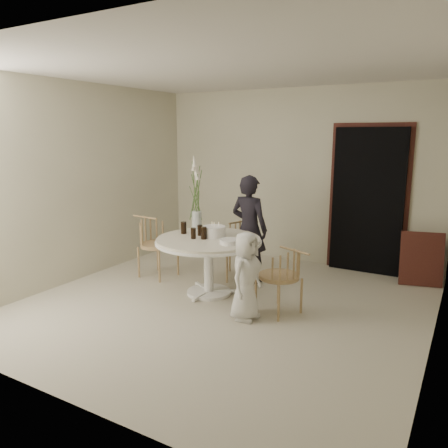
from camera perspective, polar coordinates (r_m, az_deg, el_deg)
The scene contains 18 objects.
ground at distance 5.29m, azimuth -0.17°, elevation -10.56°, with size 4.50×4.50×0.00m, color beige.
room_shell at distance 4.91m, azimuth -0.18°, elevation 7.20°, with size 4.50×4.50×4.50m.
doorway at distance 6.63m, azimuth 18.24°, elevation 2.82°, with size 1.00×0.10×2.10m, color black.
door_trim at distance 6.66m, azimuth 18.35°, elevation 3.38°, with size 1.12×0.03×2.22m, color #4E241A.
table at distance 5.47m, azimuth -2.03°, elevation -3.02°, with size 1.33×1.33×0.73m.
picture_frame at distance 6.43m, azimuth 24.40°, elevation -4.20°, with size 0.55×0.04×0.73m, color #4E241A.
chair_far at distance 6.22m, azimuth 1.36°, elevation -2.19°, with size 0.54×0.56×0.79m.
chair_right at distance 4.90m, azimuth 8.15°, elevation -6.15°, with size 0.57×0.55×0.80m.
chair_left at distance 6.31m, azimuth -9.45°, elevation -1.75°, with size 0.54×0.50×0.86m.
girl at distance 5.95m, azimuth 3.30°, elevation -0.64°, with size 0.54×0.35×1.47m, color black.
boy at distance 4.78m, azimuth 2.88°, elevation -6.81°, with size 0.48×0.31×0.98m, color white.
birthday_cake at distance 5.49m, azimuth -1.29°, elevation -0.99°, with size 0.29×0.29×0.19m.
cola_tumbler_a at distance 5.41m, azimuth -4.03°, elevation -1.21°, with size 0.06×0.06×0.14m, color black.
cola_tumbler_b at distance 5.38m, azimuth -2.66°, elevation -1.19°, with size 0.07×0.07×0.15m, color black.
cola_tumbler_c at distance 5.70m, azimuth -5.29°, elevation -0.49°, with size 0.07×0.07×0.16m, color black.
cola_tumbler_d at distance 5.58m, azimuth -3.16°, elevation -0.82°, with size 0.06×0.06×0.14m, color black.
plate_stack at distance 5.15m, azimuth 0.68°, elevation -2.32°, with size 0.23×0.23×0.06m, color white.
flower_vase at distance 5.89m, azimuth -3.63°, elevation 3.29°, with size 0.14×0.14×1.00m.
Camera 1 is at (2.45, -4.24, 2.01)m, focal length 35.00 mm.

